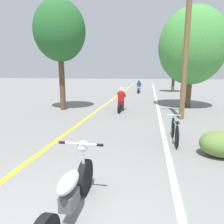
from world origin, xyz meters
The scene contains 11 objects.
lane_stripe_center centered at (-1.70, 12.57, 0.00)m, with size 0.14×48.00×0.01m, color yellow.
lane_stripe_edge centered at (1.83, 12.57, 0.00)m, with size 0.14×48.00×0.01m, color white.
utility_pole centered at (2.81, 7.87, 3.23)m, with size 1.10×0.24×6.28m.
roadside_tree_right_near centered at (3.69, 11.25, 3.72)m, with size 3.97×3.57×6.01m.
roadside_tree_right_far centered at (3.79, 21.02, 3.25)m, with size 2.58×2.32×4.76m.
roadside_tree_left centered at (-3.77, 9.08, 4.42)m, with size 2.91×2.62×6.13m.
roadside_bush centered at (3.19, 3.56, 0.35)m, with size 1.10×0.88×0.70m.
motorcycle_foreground centered at (0.14, 0.62, 0.44)m, with size 0.79×2.16×1.06m.
motorcycle_rider_lead centered at (-0.32, 9.39, 0.52)m, with size 0.50×1.98×1.35m.
motorcycle_rider_far centered at (0.15, 19.55, 0.50)m, with size 0.50×2.08×1.33m.
bicycle_parked centered at (2.12, 4.51, 0.37)m, with size 0.44×1.73×0.80m.
Camera 1 is at (1.26, -1.93, 2.25)m, focal length 32.00 mm.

